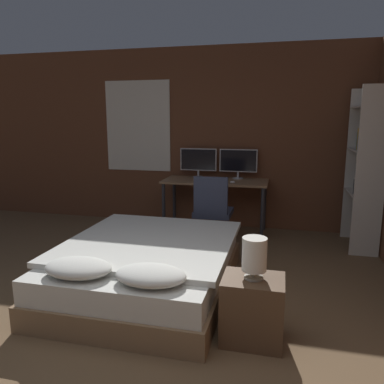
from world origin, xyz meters
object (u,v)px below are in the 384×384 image
(monitor_right, at_px, (238,162))
(bedside_lamp, at_px, (254,255))
(nightstand, at_px, (252,309))
(computer_mouse, at_px, (233,182))
(monitor_left, at_px, (198,161))
(desk, at_px, (215,187))
(bed, at_px, (147,267))
(office_chair, at_px, (213,218))
(keyboard, at_px, (213,182))
(bookshelf, at_px, (366,162))

(monitor_right, bearing_deg, bedside_lamp, -80.83)
(bedside_lamp, bearing_deg, nightstand, 0.00)
(computer_mouse, bearing_deg, monitor_left, 143.04)
(desk, distance_m, monitor_right, 0.51)
(bed, bearing_deg, computer_mouse, 72.70)
(monitor_right, xyz_separation_m, office_chair, (-0.20, -0.92, -0.63))
(bedside_lamp, bearing_deg, keyboard, 107.42)
(nightstand, xyz_separation_m, bookshelf, (1.18, 2.39, 0.87))
(keyboard, distance_m, computer_mouse, 0.28)
(bookshelf, bearing_deg, monitor_right, 163.50)
(nightstand, height_order, office_chair, office_chair)
(computer_mouse, bearing_deg, office_chair, -110.70)
(nightstand, relative_size, monitor_right, 0.90)
(nightstand, bearing_deg, desk, 106.07)
(monitor_left, distance_m, computer_mouse, 0.76)
(bookshelf, bearing_deg, bed, -141.30)
(nightstand, distance_m, desk, 2.80)
(bed, xyz_separation_m, desk, (0.29, 2.06, 0.44))
(nightstand, relative_size, office_chair, 0.52)
(bed, xyz_separation_m, office_chair, (0.39, 1.36, 0.15))
(desk, xyz_separation_m, bookshelf, (1.95, -0.27, 0.44))
(monitor_left, xyz_separation_m, bookshelf, (2.25, -0.49, 0.09))
(bookshelf, bearing_deg, bedside_lamp, -116.26)
(bookshelf, bearing_deg, office_chair, -166.75)
(desk, relative_size, computer_mouse, 21.45)
(bedside_lamp, relative_size, office_chair, 0.33)
(monitor_right, bearing_deg, office_chair, -102.48)
(desk, xyz_separation_m, computer_mouse, (0.28, -0.22, 0.11))
(keyboard, bearing_deg, monitor_right, 55.46)
(monitor_right, height_order, bookshelf, bookshelf)
(desk, bearing_deg, office_chair, -82.12)
(office_chair, bearing_deg, desk, 97.88)
(nightstand, bearing_deg, bookshelf, 63.74)
(keyboard, relative_size, computer_mouse, 5.44)
(monitor_right, bearing_deg, desk, -143.80)
(bedside_lamp, xyz_separation_m, desk, (-0.77, 2.66, 0.00))
(monitor_left, height_order, keyboard, monitor_left)
(desk, distance_m, office_chair, 0.76)
(monitor_left, distance_m, monitor_right, 0.60)
(monitor_right, distance_m, office_chair, 1.14)
(bedside_lamp, distance_m, keyboard, 2.56)
(desk, xyz_separation_m, monitor_left, (-0.30, 0.22, 0.35))
(monitor_left, bearing_deg, nightstand, -69.66)
(bed, relative_size, office_chair, 2.06)
(computer_mouse, height_order, bookshelf, bookshelf)
(computer_mouse, relative_size, office_chair, 0.07)
(monitor_left, bearing_deg, bedside_lamp, -69.66)
(computer_mouse, bearing_deg, desk, 142.23)
(bedside_lamp, bearing_deg, bed, 150.57)
(desk, relative_size, monitor_left, 2.71)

